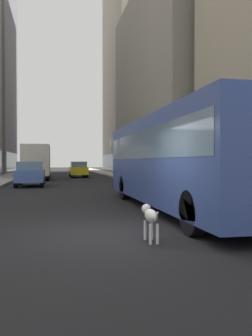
{
  "coord_description": "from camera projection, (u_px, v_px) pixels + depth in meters",
  "views": [
    {
      "loc": [
        -1.29,
        -8.0,
        1.62
      ],
      "look_at": [
        1.12,
        4.01,
        1.4
      ],
      "focal_mm": 38.51,
      "sensor_mm": 36.0,
      "label": 1
    }
  ],
  "objects": [
    {
      "name": "ground_plane",
      "position": [
        65.0,
        175.0,
        42.44
      ],
      "size": [
        120.0,
        120.0,
        0.0
      ],
      "primitive_type": "plane",
      "color": "black"
    },
    {
      "name": "sidewalk_left",
      "position": [
        15.0,
        175.0,
        41.32
      ],
      "size": [
        2.4,
        110.0,
        0.15
      ],
      "primitive_type": "cube",
      "color": "gray",
      "rests_on": "ground"
    },
    {
      "name": "sidewalk_right",
      "position": [
        113.0,
        174.0,
        43.56
      ],
      "size": [
        2.4,
        110.0,
        0.15
      ],
      "primitive_type": "cube",
      "color": "#ADA89E",
      "rests_on": "ground"
    },
    {
      "name": "building_right_mid",
      "position": [
        189.0,
        85.0,
        35.66
      ],
      "size": [
        11.05,
        22.28,
        18.41
      ],
      "color": "gray",
      "rests_on": "ground"
    },
    {
      "name": "building_right_far",
      "position": [
        139.0,
        39.0,
        56.47
      ],
      "size": [
        9.12,
        18.59,
        41.93
      ],
      "color": "#B2A893",
      "rests_on": "ground"
    },
    {
      "name": "transit_bus",
      "position": [
        178.0,
        157.0,
        12.1
      ],
      "size": [
        2.78,
        11.53,
        3.05
      ],
      "color": "#33478C",
      "rests_on": "ground"
    },
    {
      "name": "car_blue_hatchback",
      "position": [
        30.0,
        174.0,
        23.56
      ],
      "size": [
        1.75,
        3.93,
        1.62
      ],
      "color": "#4C6BB7",
      "rests_on": "ground"
    },
    {
      "name": "car_silver_sedan",
      "position": [
        41.0,
        168.0,
        42.62
      ],
      "size": [
        1.91,
        4.09,
        1.62
      ],
      "color": "#B7BABF",
      "rests_on": "ground"
    },
    {
      "name": "car_yellow_taxi",
      "position": [
        78.0,
        169.0,
        37.33
      ],
      "size": [
        1.72,
        4.64,
        1.62
      ],
      "color": "yellow",
      "rests_on": "ground"
    },
    {
      "name": "box_truck",
      "position": [
        37.0,
        161.0,
        32.39
      ],
      "size": [
        2.3,
        7.5,
        3.05
      ],
      "color": "silver",
      "rests_on": "ground"
    },
    {
      "name": "dalmatian_dog",
      "position": [
        150.0,
        216.0,
        7.29
      ],
      "size": [
        0.22,
        0.96,
        0.72
      ],
      "color": "white",
      "rests_on": "ground"
    },
    {
      "name": "pedestrian_with_handbag",
      "position": [
        198.0,
        174.0,
        17.42
      ],
      "size": [
        0.45,
        0.34,
        1.69
      ],
      "color": "#1E1E2D",
      "rests_on": "sidewalk_right"
    },
    {
      "name": "pedestrian_in_coat",
      "position": [
        217.0,
        175.0,
        16.13
      ],
      "size": [
        0.34,
        0.34,
        1.69
      ],
      "color": "#1E1E2D",
      "rests_on": "sidewalk_right"
    }
  ]
}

